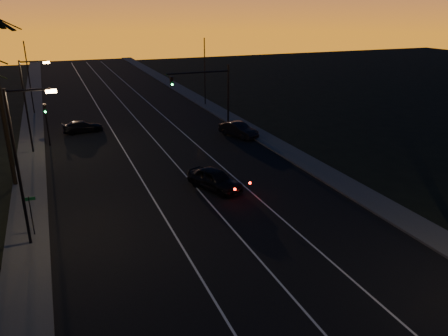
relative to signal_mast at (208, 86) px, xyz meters
name	(u,v)px	position (x,y,z in m)	size (l,w,h in m)	color
road	(171,165)	(-7.14, -9.99, -4.78)	(20.00, 170.00, 0.01)	black
sidewalk_left	(30,183)	(-18.34, -9.99, -4.70)	(2.40, 170.00, 0.16)	#3A3A37
sidewalk_right	(285,150)	(4.06, -9.99, -4.70)	(2.40, 170.00, 0.16)	#3A3A37
lane_stripe_left	(136,170)	(-10.14, -9.99, -4.76)	(0.12, 160.00, 0.01)	silver
lane_stripe_mid	(176,165)	(-6.64, -9.99, -4.76)	(0.12, 160.00, 0.01)	silver
lane_stripe_right	(214,160)	(-3.14, -9.99, -4.76)	(0.12, 160.00, 0.01)	silver
streetlight_left_near	(22,157)	(-17.84, -19.99, 0.54)	(2.55, 0.26, 9.00)	black
streetlight_left_far	(29,99)	(-17.82, -1.99, 0.28)	(2.55, 0.26, 8.50)	black
street_sign	(31,211)	(-17.94, -18.99, -3.13)	(0.70, 0.06, 2.60)	black
signal_mast	(208,86)	(0.00, 0.00, 0.00)	(7.10, 0.41, 7.00)	black
signal_post	(46,117)	(-16.64, -0.01, -1.89)	(0.28, 0.37, 4.20)	black
far_pole_left	(29,79)	(-18.14, 15.01, -0.28)	(0.14, 0.14, 9.00)	black
far_pole_right	(205,72)	(3.86, 12.01, -0.28)	(0.14, 0.14, 9.00)	black
lead_car	(215,179)	(-5.41, -16.27, -3.98)	(3.74, 5.45, 1.58)	black
right_car	(238,130)	(1.86, -4.04, -4.02)	(3.14, 4.81, 1.50)	black
cross_car	(83,127)	(-13.16, 3.82, -4.15)	(4.45, 2.23, 1.24)	black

